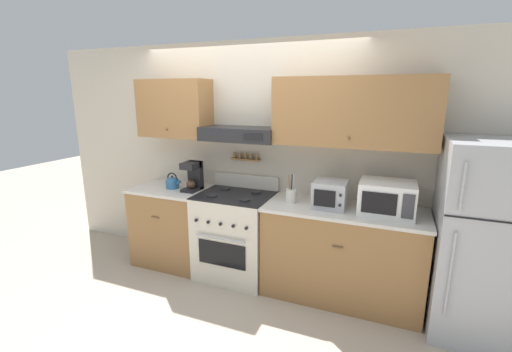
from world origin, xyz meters
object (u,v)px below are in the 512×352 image
object	(u,v)px
refrigerator	(487,241)
tea_kettle	(173,182)
microwave	(387,198)
stove_range	(235,235)
coffee_maker	(193,175)
utensil_crock	(291,195)
toaster_oven	(330,194)

from	to	relation	value
refrigerator	tea_kettle	xyz separation A→B (m)	(-3.10, 0.05, 0.18)
refrigerator	microwave	world-z (taller)	refrigerator
stove_range	coffee_maker	bearing A→B (deg)	176.62
stove_range	coffee_maker	xyz separation A→B (m)	(-0.53, 0.03, 0.62)
coffee_maker	tea_kettle	bearing A→B (deg)	-172.50
refrigerator	coffee_maker	size ratio (longest dim) A/B	5.07
microwave	utensil_crock	distance (m)	0.90
toaster_oven	refrigerator	bearing A→B (deg)	-2.35
tea_kettle	coffee_maker	distance (m)	0.28
refrigerator	coffee_maker	distance (m)	2.85
coffee_maker	utensil_crock	size ratio (longest dim) A/B	1.12
refrigerator	utensil_crock	distance (m)	1.69
stove_range	microwave	bearing A→B (deg)	0.56
refrigerator	microwave	size ratio (longest dim) A/B	3.43
coffee_maker	microwave	distance (m)	2.05
microwave	tea_kettle	bearing A→B (deg)	-179.56
stove_range	microwave	distance (m)	1.63
stove_range	microwave	size ratio (longest dim) A/B	2.28
tea_kettle	utensil_crock	world-z (taller)	utensil_crock
coffee_maker	stove_range	bearing A→B (deg)	-3.38
stove_range	refrigerator	distance (m)	2.34
utensil_crock	tea_kettle	bearing A→B (deg)	-180.00
tea_kettle	utensil_crock	bearing A→B (deg)	0.00
utensil_crock	toaster_oven	bearing A→B (deg)	-0.26
refrigerator	tea_kettle	distance (m)	3.11
stove_range	toaster_oven	xyz separation A→B (m)	(1.01, -0.00, 0.58)
stove_range	refrigerator	size ratio (longest dim) A/B	0.66
utensil_crock	toaster_oven	size ratio (longest dim) A/B	0.91
tea_kettle	coffee_maker	world-z (taller)	coffee_maker
coffee_maker	microwave	xyz separation A→B (m)	(2.05, -0.02, -0.02)
coffee_maker	utensil_crock	xyz separation A→B (m)	(1.16, -0.03, -0.09)
utensil_crock	toaster_oven	world-z (taller)	utensil_crock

